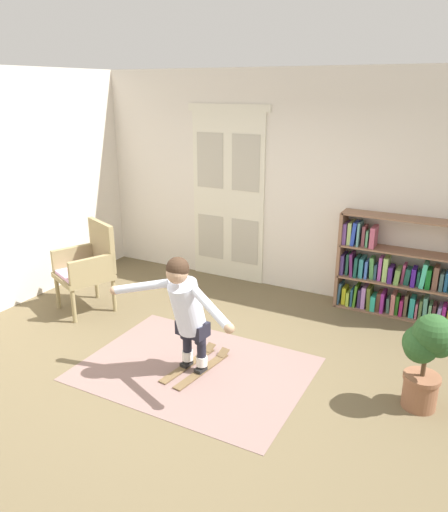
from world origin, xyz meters
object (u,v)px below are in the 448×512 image
Objects in this scene: skis_pair at (197,366)px; potted_plant at (426,353)px; wicker_chair at (89,265)px; person_skier at (186,306)px; bookshelf at (399,277)px.

potted_plant is at bearing 9.16° from skis_pair.
wicker_chair is at bearing 162.62° from skis_pair.
potted_plant reaches higher than skis_pair.
person_skier is at bearing -97.71° from skis_pair.
person_skier reaches higher than skis_pair.
skis_pair is at bearing -17.38° from wicker_chair.
skis_pair is at bearing -124.75° from bookshelf.
wicker_chair is 1.20× the size of potted_plant.
bookshelf is 3.79m from wicker_chair.
wicker_chair is 1.32× the size of skis_pair.
person_skier is (-1.55, -2.35, 0.24)m from bookshelf.
skis_pair is at bearing 82.29° from person_skier.
bookshelf is at bearing 25.21° from wicker_chair.
potted_plant is at bearing 12.92° from person_skier.
bookshelf is 1.47× the size of wicker_chair.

